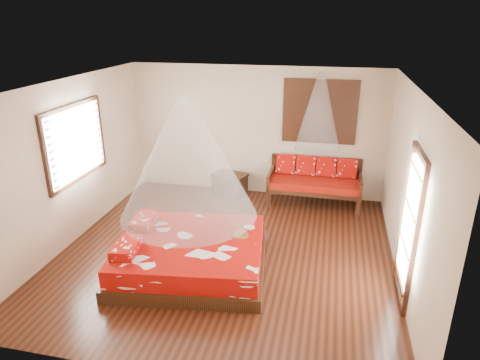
% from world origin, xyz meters
% --- Properties ---
extents(room, '(5.54, 5.54, 2.84)m').
position_xyz_m(room, '(0.00, 0.00, 1.40)').
color(room, black).
rests_on(room, ground).
extents(bed, '(2.52, 2.34, 0.65)m').
position_xyz_m(bed, '(-0.43, -0.60, 0.25)').
color(bed, black).
rests_on(bed, floor).
extents(daybed, '(1.92, 0.85, 0.97)m').
position_xyz_m(daybed, '(1.33, 2.39, 0.52)').
color(daybed, black).
rests_on(daybed, floor).
extents(storage_chest, '(0.82, 0.71, 0.48)m').
position_xyz_m(storage_chest, '(-0.53, 2.45, 0.24)').
color(storage_chest, black).
rests_on(storage_chest, floor).
extents(shutter_panel, '(1.52, 0.06, 1.32)m').
position_xyz_m(shutter_panel, '(1.33, 2.72, 1.90)').
color(shutter_panel, black).
rests_on(shutter_panel, wall_back).
extents(window_left, '(0.10, 1.74, 1.34)m').
position_xyz_m(window_left, '(-2.71, 0.20, 1.70)').
color(window_left, black).
rests_on(window_left, wall_left).
extents(glazed_door, '(0.08, 1.02, 2.16)m').
position_xyz_m(glazed_door, '(2.72, -0.60, 1.07)').
color(glazed_door, black).
rests_on(glazed_door, floor).
extents(wine_tray, '(0.26, 0.26, 0.21)m').
position_xyz_m(wine_tray, '(0.31, -0.29, 0.56)').
color(wine_tray, brown).
rests_on(wine_tray, bed).
extents(mosquito_net_main, '(2.03, 2.03, 1.80)m').
position_xyz_m(mosquito_net_main, '(-0.41, -0.60, 1.85)').
color(mosquito_net_main, silver).
rests_on(mosquito_net_main, ceiling).
extents(mosquito_net_daybed, '(0.90, 0.90, 1.50)m').
position_xyz_m(mosquito_net_daybed, '(1.33, 2.25, 2.00)').
color(mosquito_net_daybed, silver).
rests_on(mosquito_net_daybed, ceiling).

